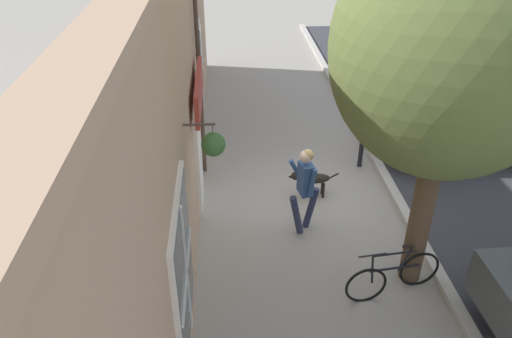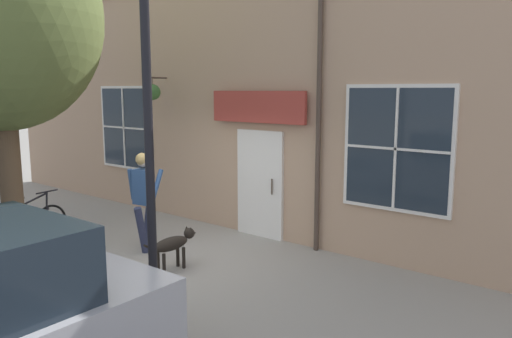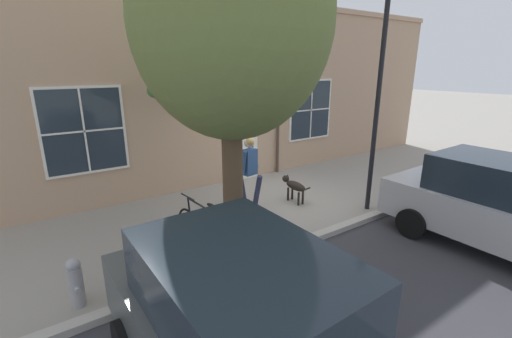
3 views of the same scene
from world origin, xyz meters
name	(u,v)px [view 1 (image 1 of 3)]	position (x,y,z in m)	size (l,w,h in m)	color
ground_plane	(304,205)	(0.00, 0.00, 0.00)	(90.00, 90.00, 0.00)	gray
storefront_facade	(184,93)	(-2.34, -0.01, 2.61)	(0.95, 18.00, 5.23)	tan
pedestrian_walking	(305,183)	(-0.16, -0.80, 1.08)	(0.64, 0.55, 1.78)	#282D47
dog_on_leash	(311,179)	(0.18, 0.35, 0.43)	(1.09, 0.24, 0.65)	black
street_tree_by_curb	(460,53)	(1.55, -2.25, 3.98)	(3.40, 3.06, 5.93)	brown
leaning_bicycle	(393,275)	(1.06, -2.60, 0.38)	(1.70, 0.45, 1.00)	black
parked_car_mid_block	(470,122)	(4.27, 1.96, 0.88)	(4.33, 2.00, 1.75)	#B7B7BC
street_lamp	(377,22)	(1.56, 1.54, 3.41)	(0.32, 0.32, 5.29)	black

